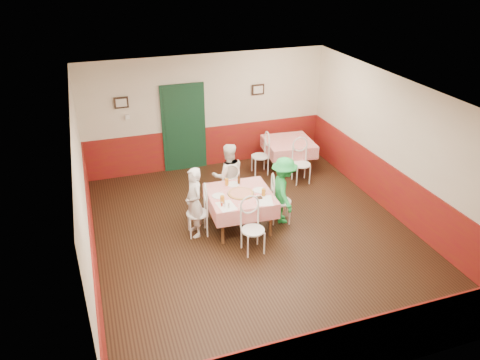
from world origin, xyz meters
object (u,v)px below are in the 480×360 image
object	(u,v)px
pizza	(241,193)
glass_c	(227,182)
main_table	(240,211)
second_table	(288,155)
glass_a	(222,200)
diner_far	(228,176)
chair_second_a	(260,156)
diner_right	(284,190)
beer_bottle	(239,180)
wallet	(259,198)
chair_far	(229,188)
diner_left	(194,202)
glass_b	(264,192)
chair_left	(197,213)
chair_right	(281,201)
chair_second_b	(302,164)
chair_near	(253,230)

from	to	relation	value
pizza	glass_c	distance (m)	0.47
main_table	second_table	distance (m)	2.95
glass_a	diner_far	bearing A→B (deg)	67.66
chair_second_a	pizza	distance (m)	2.54
diner_right	beer_bottle	bearing A→B (deg)	72.27
second_table	wallet	size ratio (longest dim) A/B	10.18
chair_far	diner_left	distance (m)	1.26
glass_b	wallet	world-z (taller)	glass_b
diner_far	chair_left	bearing A→B (deg)	48.11
chair_right	chair_second_b	bearing A→B (deg)	-23.89
chair_second_a	glass_b	bearing A→B (deg)	-14.83
chair_left	chair_second_a	xyz separation A→B (m)	(2.10, 2.13, 0.00)
diner_right	glass_c	bearing A→B (deg)	76.26
chair_far	wallet	world-z (taller)	chair_far
second_table	diner_left	bearing A→B (deg)	-143.74
main_table	glass_a	size ratio (longest dim) A/B	8.23
pizza	second_table	bearing A→B (deg)	47.77
chair_second_a	diner_far	xyz separation A→B (m)	(-1.20, -1.27, 0.26)
chair_second_a	pizza	xyz separation A→B (m)	(-1.24, -2.19, 0.33)
pizza	beer_bottle	world-z (taller)	beer_bottle
chair_right	beer_bottle	bearing A→B (deg)	75.33
glass_a	glass_b	distance (m)	0.83
second_table	glass_c	world-z (taller)	glass_c
beer_bottle	wallet	bearing A→B (deg)	-75.05
chair_right	chair_second_b	size ratio (longest dim) A/B	1.00
chair_far	beer_bottle	bearing A→B (deg)	100.35
chair_second_a	second_table	bearing A→B (deg)	94.71
glass_c	diner_far	world-z (taller)	diner_far
beer_bottle	diner_far	bearing A→B (deg)	96.51
pizza	main_table	bearing A→B (deg)	103.85
chair_near	chair_second_a	world-z (taller)	same
main_table	chair_near	world-z (taller)	chair_near
diner_left	chair_near	bearing A→B (deg)	36.59
pizza	glass_c	size ratio (longest dim) A/B	3.51
chair_left	glass_c	distance (m)	0.89
chair_near	pizza	xyz separation A→B (m)	(0.05, 0.82, 0.33)
glass_b	beer_bottle	distance (m)	0.67
pizza	glass_a	world-z (taller)	glass_a
chair_right	glass_b	distance (m)	0.62
second_table	diner_right	bearing A→B (deg)	-116.43
main_table	pizza	xyz separation A→B (m)	(0.01, -0.03, 0.40)
chair_left	chair_second_b	distance (m)	3.16
pizza	diner_right	xyz separation A→B (m)	(0.89, -0.02, -0.08)
second_table	chair_near	size ratio (longest dim) A/B	1.24
glass_a	diner_far	size ratio (longest dim) A/B	0.10
second_table	beer_bottle	size ratio (longest dim) A/B	5.71
second_table	chair_second_b	world-z (taller)	chair_second_b
chair_right	glass_b	size ratio (longest dim) A/B	6.41
second_table	glass_b	world-z (taller)	glass_b
wallet	diner_far	xyz separation A→B (m)	(-0.24, 1.19, -0.06)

